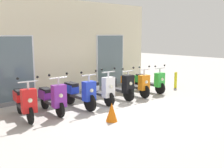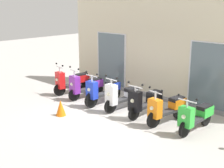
{
  "view_description": "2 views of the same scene",
  "coord_description": "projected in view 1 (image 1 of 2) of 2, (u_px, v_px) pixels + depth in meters",
  "views": [
    {
      "loc": [
        -6.03,
        -6.18,
        2.36
      ],
      "look_at": [
        0.2,
        0.52,
        0.69
      ],
      "focal_mm": 44.74,
      "sensor_mm": 36.0,
      "label": 1
    },
    {
      "loc": [
        6.45,
        -6.62,
        3.57
      ],
      "look_at": [
        -0.37,
        0.82,
        0.85
      ],
      "focal_mm": 49.64,
      "sensor_mm": 36.0,
      "label": 2
    }
  ],
  "objects": [
    {
      "name": "ground_plane",
      "position": [
        119.0,
        108.0,
        8.91
      ],
      "size": [
        40.0,
        40.0,
        0.0
      ],
      "primitive_type": "plane",
      "color": "#A8A39E"
    },
    {
      "name": "storefront_facade",
      "position": [
        66.0,
        50.0,
        10.71
      ],
      "size": [
        8.5,
        0.5,
        3.6
      ],
      "color": "beige",
      "rests_on": "ground_plane"
    },
    {
      "name": "scooter_red",
      "position": [
        24.0,
        101.0,
        7.73
      ],
      "size": [
        0.68,
        1.59,
        1.26
      ],
      "color": "black",
      "rests_on": "ground_plane"
    },
    {
      "name": "scooter_purple",
      "position": [
        52.0,
        97.0,
        8.28
      ],
      "size": [
        0.6,
        1.56,
        1.27
      ],
      "color": "black",
      "rests_on": "ground_plane"
    },
    {
      "name": "scooter_blue",
      "position": [
        80.0,
        92.0,
        8.88
      ],
      "size": [
        0.61,
        1.7,
        1.26
      ],
      "color": "black",
      "rests_on": "ground_plane"
    },
    {
      "name": "scooter_white",
      "position": [
        100.0,
        89.0,
        9.48
      ],
      "size": [
        0.58,
        1.6,
        1.26
      ],
      "color": "black",
      "rests_on": "ground_plane"
    },
    {
      "name": "scooter_black",
      "position": [
        118.0,
        85.0,
        10.13
      ],
      "size": [
        0.6,
        1.62,
        1.2
      ],
      "color": "black",
      "rests_on": "ground_plane"
    },
    {
      "name": "scooter_orange",
      "position": [
        135.0,
        83.0,
        10.67
      ],
      "size": [
        0.6,
        1.62,
        1.19
      ],
      "color": "black",
      "rests_on": "ground_plane"
    },
    {
      "name": "scooter_green",
      "position": [
        150.0,
        81.0,
        11.33
      ],
      "size": [
        0.61,
        1.6,
        1.15
      ],
      "color": "black",
      "rests_on": "ground_plane"
    },
    {
      "name": "curb_bollard",
      "position": [
        176.0,
        80.0,
        12.14
      ],
      "size": [
        0.12,
        0.12,
        0.7
      ],
      "primitive_type": "cylinder",
      "color": "yellow",
      "rests_on": "ground_plane"
    },
    {
      "name": "traffic_cone",
      "position": [
        112.0,
        112.0,
        7.54
      ],
      "size": [
        0.32,
        0.32,
        0.52
      ],
      "primitive_type": "cone",
      "color": "orange",
      "rests_on": "ground_plane"
    }
  ]
}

